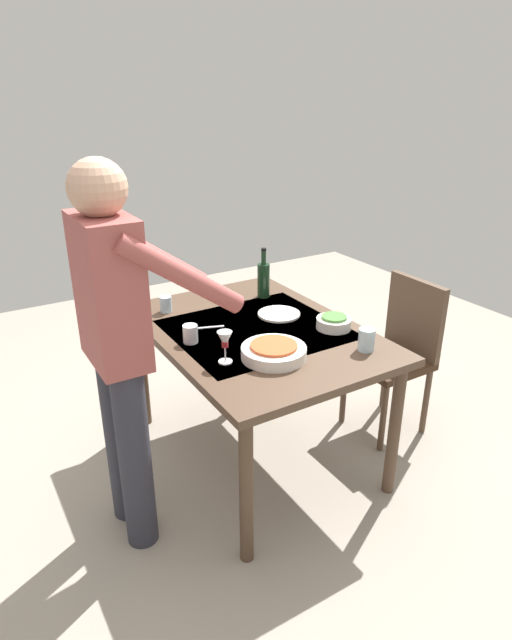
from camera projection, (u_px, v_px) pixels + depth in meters
name	position (u px, v px, depth m)	size (l,w,h in m)	color
ground_plane	(256.00, 453.00, 3.05)	(6.00, 6.00, 0.00)	#9E9384
dining_table	(256.00, 343.00, 2.78)	(1.37, 0.98, 0.77)	#4C3828
chair_near	(400.00, 346.00, 3.12)	(0.40, 0.40, 0.91)	#352114
person_server	(120.00, 341.00, 2.18)	(0.42, 0.61, 1.69)	#2D2D38
wine_bottle	(264.00, 279.00, 3.13)	(0.07, 0.07, 0.30)	black
wine_glass_left	(225.00, 341.00, 2.37)	(0.07, 0.07, 0.15)	white
water_cup_near_left	(190.00, 334.00, 2.58)	(0.07, 0.07, 0.09)	silver
water_cup_near_right	(367.00, 340.00, 2.50)	(0.08, 0.08, 0.11)	silver
water_cup_far_left	(166.00, 304.00, 2.94)	(0.07, 0.07, 0.09)	silver
serving_bowl_pasta	(274.00, 351.00, 2.43)	(0.30, 0.30, 0.07)	white
side_bowl_salad	(334.00, 322.00, 2.74)	(0.18, 0.18, 0.07)	white
dinner_plate_near	(279.00, 314.00, 2.91)	(0.23, 0.23, 0.01)	white
table_fork	(207.00, 328.00, 2.75)	(0.01, 0.18, 0.01)	silver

